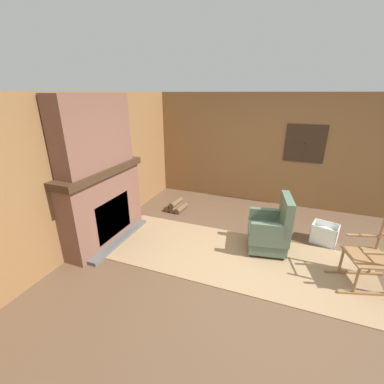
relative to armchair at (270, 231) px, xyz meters
The scene contains 13 objects.
ground_plane 0.77m from the armchair, 108.07° to the right, with size 14.00×14.00×0.00m, color brown.
wood_panel_wall_left 3.14m from the armchair, 167.54° to the right, with size 0.06×6.00×2.46m.
wood_panel_wall_back 2.27m from the armchair, 95.44° to the left, with size 6.00×0.09×2.46m.
fireplace_hearth 2.81m from the armchair, 166.53° to the right, with size 0.58×1.76×1.31m.
chimney_breast 3.19m from the armchair, 166.59° to the right, with size 0.33×1.46×1.13m.
area_rug 0.77m from the armchair, 144.10° to the right, with size 4.15×1.54×0.01m.
armchair is the anchor object (origin of this frame).
rocking_chair 1.37m from the armchair, 16.47° to the right, with size 0.90×0.66×1.33m.
firewood_stack 2.28m from the armchair, 156.91° to the left, with size 0.42×0.46×0.23m.
laundry_basket 1.06m from the armchair, 33.31° to the left, with size 0.47×0.41×0.35m.
oil_lamp_vase 3.13m from the armchair, 159.76° to the right, with size 0.12×0.12×0.31m.
storage_case 2.95m from the armchair, behind, with size 0.15×0.21×0.14m.
decorative_plate_on_mantel 3.03m from the armchair, 169.23° to the right, with size 0.06×0.24×0.24m.
Camera 1 is at (0.32, -3.20, 2.45)m, focal length 24.00 mm.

